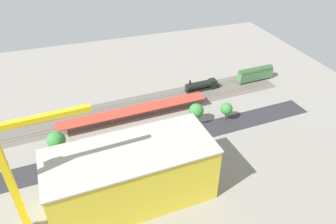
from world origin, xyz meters
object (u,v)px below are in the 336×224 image
at_px(tower_crane, 17,174).
at_px(locomotive, 203,86).
at_px(box_truck_2, 164,148).
at_px(parked_car_0, 202,137).
at_px(box_truck_1, 169,150).
at_px(parked_car_4, 110,158).
at_px(construction_building, 132,176).
at_px(street_tree_1, 226,109).
at_px(traffic_light, 95,155).
at_px(street_tree_0, 196,111).
at_px(parked_car_1, 183,143).
at_px(parked_car_2, 158,147).
at_px(parked_car_3, 135,152).
at_px(platform_canopy_near, 134,110).
at_px(passenger_coach, 255,74).
at_px(parked_car_5, 85,164).
at_px(street_tree_2, 56,140).
at_px(box_truck_0, 92,167).
at_px(parked_car_6, 58,169).

bearing_deg(tower_crane, locomotive, -143.61).
bearing_deg(box_truck_2, tower_crane, 23.31).
distance_m(parked_car_0, box_truck_1, 13.22).
height_order(parked_car_4, construction_building, construction_building).
height_order(street_tree_1, traffic_light, traffic_light).
bearing_deg(street_tree_0, parked_car_1, 48.61).
distance_m(parked_car_4, traffic_light, 5.87).
relative_size(parked_car_2, construction_building, 0.12).
bearing_deg(construction_building, box_truck_2, -135.60).
distance_m(parked_car_2, street_tree_1, 28.73).
height_order(parked_car_0, parked_car_4, parked_car_0).
bearing_deg(construction_building, parked_car_3, -108.61).
height_order(parked_car_3, box_truck_1, box_truck_1).
relative_size(platform_canopy_near, parked_car_0, 12.26).
relative_size(parked_car_1, street_tree_1, 0.63).
distance_m(passenger_coach, construction_building, 79.47).
distance_m(parked_car_5, street_tree_0, 40.35).
relative_size(passenger_coach, parked_car_5, 3.83).
xyz_separation_m(street_tree_2, traffic_light, (-10.21, 10.24, -0.17)).
bearing_deg(passenger_coach, tower_crane, 28.10).
relative_size(passenger_coach, parked_car_4, 3.78).
bearing_deg(traffic_light, locomotive, -147.14).
height_order(platform_canopy_near, parked_car_1, platform_canopy_near).
xyz_separation_m(parked_car_0, parked_car_1, (6.86, 0.72, 0.05)).
relative_size(box_truck_0, box_truck_2, 1.16).
height_order(parked_car_2, tower_crane, tower_crane).
bearing_deg(parked_car_4, street_tree_1, -170.19).
xyz_separation_m(parked_car_1, construction_building, (20.30, 15.74, 7.11)).
bearing_deg(traffic_light, box_truck_0, 42.96).
relative_size(tower_crane, box_truck_2, 3.80).
relative_size(parked_car_1, traffic_light, 0.59).
bearing_deg(parked_car_6, street_tree_2, -94.49).
bearing_deg(parked_car_1, box_truck_2, 12.67).
distance_m(platform_canopy_near, box_truck_0, 27.90).
bearing_deg(passenger_coach, construction_building, 35.10).
xyz_separation_m(parked_car_4, street_tree_0, (-31.88, -8.74, 4.63)).
relative_size(parked_car_5, street_tree_0, 0.54).
xyz_separation_m(passenger_coach, street_tree_2, (82.48, 20.62, 1.60)).
xyz_separation_m(parked_car_2, traffic_light, (19.26, 1.71, 3.95)).
xyz_separation_m(parked_car_6, box_truck_1, (-32.70, 3.77, 0.95)).
relative_size(parked_car_0, street_tree_0, 0.56).
xyz_separation_m(parked_car_5, traffic_light, (-3.21, 1.45, 3.92)).
xyz_separation_m(tower_crane, street_tree_0, (-52.57, -26.95, -13.25)).
relative_size(parked_car_6, box_truck_1, 0.41).
xyz_separation_m(locomotive, box_truck_2, (27.33, 31.51, -0.24)).
relative_size(parked_car_0, parked_car_4, 1.01).
bearing_deg(parked_car_6, box_truck_0, 160.36).
relative_size(parked_car_5, box_truck_2, 0.51).
bearing_deg(parked_car_0, street_tree_2, -10.81).
xyz_separation_m(box_truck_0, traffic_light, (-1.53, -1.43, 2.91)).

